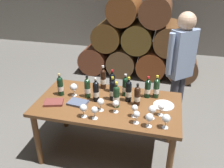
{
  "coord_description": "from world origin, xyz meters",
  "views": [
    {
      "loc": [
        0.62,
        -2.35,
        2.28
      ],
      "look_at": [
        0.0,
        0.2,
        0.91
      ],
      "focal_mm": 38.67,
      "sensor_mm": 36.0,
      "label": 1
    }
  ],
  "objects_px": {
    "wine_glass_6": "(136,115)",
    "wine_bottle_0": "(156,88)",
    "wine_bottle_5": "(129,91)",
    "wine_glass_4": "(149,118)",
    "wine_glass_8": "(161,107)",
    "wine_bottle_3": "(96,91)",
    "wine_bottle_4": "(125,86)",
    "wine_bottle_11": "(103,79)",
    "wine_bottle_6": "(148,88)",
    "dining_table": "(108,109)",
    "wine_glass_7": "(94,110)",
    "wine_glass_10": "(101,102)",
    "leather_ledger": "(78,103)",
    "wine_bottle_1": "(113,90)",
    "wine_glass_1": "(74,87)",
    "wine_bottle_2": "(137,96)",
    "wine_bottle_10": "(87,88)",
    "wine_bottle_9": "(112,82)",
    "wine_glass_0": "(166,119)",
    "wine_glass_5": "(83,108)",
    "sommelier_presenting": "(181,63)",
    "serving_plate": "(164,105)",
    "wine_glass_2": "(152,110)",
    "tasting_notebook": "(54,102)",
    "wine_glass_3": "(116,104)",
    "wine_bottle_8": "(60,86)",
    "wine_glass_9": "(135,108)"
  },
  "relations": [
    {
      "from": "wine_bottle_2",
      "to": "tasting_notebook",
      "type": "xyz_separation_m",
      "value": [
        -0.96,
        -0.2,
        -0.11
      ]
    },
    {
      "from": "wine_bottle_9",
      "to": "dining_table",
      "type": "bearing_deg",
      "value": -86.42
    },
    {
      "from": "wine_bottle_9",
      "to": "wine_glass_2",
      "type": "relative_size",
      "value": 1.88
    },
    {
      "from": "wine_bottle_11",
      "to": "wine_glass_1",
      "type": "xyz_separation_m",
      "value": [
        -0.3,
        -0.28,
        -0.02
      ]
    },
    {
      "from": "wine_bottle_6",
      "to": "wine_glass_8",
      "type": "relative_size",
      "value": 1.93
    },
    {
      "from": "wine_glass_1",
      "to": "wine_glass_10",
      "type": "distance_m",
      "value": 0.48
    },
    {
      "from": "wine_bottle_0",
      "to": "wine_bottle_4",
      "type": "relative_size",
      "value": 1.01
    },
    {
      "from": "wine_glass_4",
      "to": "wine_glass_6",
      "type": "bearing_deg",
      "value": 168.63
    },
    {
      "from": "wine_glass_7",
      "to": "sommelier_presenting",
      "type": "height_order",
      "value": "sommelier_presenting"
    },
    {
      "from": "wine_bottle_0",
      "to": "wine_bottle_2",
      "type": "height_order",
      "value": "wine_bottle_0"
    },
    {
      "from": "wine_glass_1",
      "to": "leather_ledger",
      "type": "relative_size",
      "value": 0.75
    },
    {
      "from": "wine_bottle_10",
      "to": "serving_plate",
      "type": "distance_m",
      "value": 0.93
    },
    {
      "from": "wine_bottle_9",
      "to": "wine_glass_4",
      "type": "xyz_separation_m",
      "value": [
        0.53,
        -0.62,
        -0.02
      ]
    },
    {
      "from": "wine_bottle_6",
      "to": "wine_glass_10",
      "type": "bearing_deg",
      "value": -138.05
    },
    {
      "from": "wine_glass_8",
      "to": "wine_bottle_3",
      "type": "bearing_deg",
      "value": 170.82
    },
    {
      "from": "sommelier_presenting",
      "to": "wine_bottle_9",
      "type": "bearing_deg",
      "value": -150.48
    },
    {
      "from": "tasting_notebook",
      "to": "wine_bottle_10",
      "type": "bearing_deg",
      "value": 17.91
    },
    {
      "from": "wine_bottle_6",
      "to": "wine_glass_10",
      "type": "xyz_separation_m",
      "value": [
        -0.47,
        -0.42,
        -0.01
      ]
    },
    {
      "from": "wine_glass_1",
      "to": "wine_glass_7",
      "type": "distance_m",
      "value": 0.57
    },
    {
      "from": "wine_bottle_4",
      "to": "wine_glass_8",
      "type": "xyz_separation_m",
      "value": [
        0.46,
        -0.34,
        -0.02
      ]
    },
    {
      "from": "dining_table",
      "to": "wine_glass_8",
      "type": "relative_size",
      "value": 11.81
    },
    {
      "from": "wine_bottle_10",
      "to": "serving_plate",
      "type": "xyz_separation_m",
      "value": [
        0.92,
        0.01,
        -0.12
      ]
    },
    {
      "from": "wine_glass_4",
      "to": "dining_table",
      "type": "bearing_deg",
      "value": 146.47
    },
    {
      "from": "wine_glass_6",
      "to": "wine_bottle_0",
      "type": "bearing_deg",
      "value": 75.1
    },
    {
      "from": "wine_bottle_10",
      "to": "tasting_notebook",
      "type": "xyz_separation_m",
      "value": [
        -0.34,
        -0.24,
        -0.11
      ]
    },
    {
      "from": "wine_bottle_4",
      "to": "sommelier_presenting",
      "type": "height_order",
      "value": "sommelier_presenting"
    },
    {
      "from": "leather_ledger",
      "to": "wine_bottle_5",
      "type": "bearing_deg",
      "value": 27.62
    },
    {
      "from": "wine_bottle_5",
      "to": "tasting_notebook",
      "type": "bearing_deg",
      "value": -162.65
    },
    {
      "from": "wine_glass_10",
      "to": "wine_glass_6",
      "type": "bearing_deg",
      "value": -18.31
    },
    {
      "from": "wine_bottle_4",
      "to": "wine_bottle_6",
      "type": "bearing_deg",
      "value": 4.68
    },
    {
      "from": "wine_glass_4",
      "to": "wine_glass_7",
      "type": "relative_size",
      "value": 1.05
    },
    {
      "from": "wine_glass_9",
      "to": "sommelier_presenting",
      "type": "distance_m",
      "value": 1.07
    },
    {
      "from": "dining_table",
      "to": "wine_glass_4",
      "type": "height_order",
      "value": "wine_glass_4"
    },
    {
      "from": "wine_bottle_3",
      "to": "wine_bottle_9",
      "type": "distance_m",
      "value": 0.3
    },
    {
      "from": "wine_bottle_11",
      "to": "wine_bottle_4",
      "type": "bearing_deg",
      "value": -20.88
    },
    {
      "from": "wine_bottle_3",
      "to": "wine_glass_5",
      "type": "distance_m",
      "value": 0.35
    },
    {
      "from": "wine_glass_10",
      "to": "wine_glass_7",
      "type": "bearing_deg",
      "value": -97.14
    },
    {
      "from": "leather_ledger",
      "to": "wine_bottle_1",
      "type": "bearing_deg",
      "value": 34.29
    },
    {
      "from": "wine_bottle_2",
      "to": "wine_bottle_10",
      "type": "height_order",
      "value": "wine_bottle_10"
    },
    {
      "from": "wine_bottle_3",
      "to": "wine_glass_10",
      "type": "distance_m",
      "value": 0.22
    },
    {
      "from": "wine_bottle_2",
      "to": "wine_glass_6",
      "type": "height_order",
      "value": "wine_bottle_2"
    },
    {
      "from": "wine_bottle_10",
      "to": "wine_glass_1",
      "type": "bearing_deg",
      "value": -178.22
    },
    {
      "from": "wine_bottle_2",
      "to": "wine_glass_3",
      "type": "distance_m",
      "value": 0.29
    },
    {
      "from": "wine_glass_7",
      "to": "wine_glass_10",
      "type": "relative_size",
      "value": 0.96
    },
    {
      "from": "tasting_notebook",
      "to": "wine_bottle_8",
      "type": "bearing_deg",
      "value": 72.9
    },
    {
      "from": "wine_bottle_6",
      "to": "wine_glass_4",
      "type": "relative_size",
      "value": 1.8
    },
    {
      "from": "wine_bottle_5",
      "to": "wine_glass_4",
      "type": "distance_m",
      "value": 0.53
    },
    {
      "from": "wine_glass_3",
      "to": "wine_glass_4",
      "type": "xyz_separation_m",
      "value": [
        0.39,
        -0.18,
        0.0
      ]
    },
    {
      "from": "wine_glass_0",
      "to": "wine_glass_5",
      "type": "relative_size",
      "value": 1.03
    },
    {
      "from": "wine_glass_5",
      "to": "wine_glass_2",
      "type": "bearing_deg",
      "value": 11.16
    }
  ]
}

